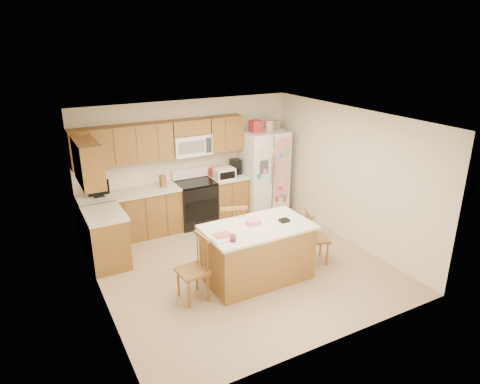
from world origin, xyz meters
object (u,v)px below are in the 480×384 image
refrigerator (263,171)px  windsor_chair_right (315,238)px  windsor_chair_left (194,270)px  windsor_chair_back (232,234)px  stove (195,202)px  island (257,252)px

refrigerator → windsor_chair_right: refrigerator is taller
windsor_chair_left → windsor_chair_right: (2.24, 0.05, -0.03)m
windsor_chair_left → windsor_chair_right: 2.24m
windsor_chair_left → windsor_chair_back: (1.00, 0.72, 0.04)m
stove → refrigerator: size_ratio=0.55×
refrigerator → windsor_chair_right: bearing=-99.4°
island → windsor_chair_back: size_ratio=1.57×
refrigerator → stove: bearing=177.7°
windsor_chair_right → island: bearing=-179.8°
refrigerator → windsor_chair_left: 3.59m
windsor_chair_right → windsor_chair_back: bearing=151.6°
windsor_chair_left → windsor_chair_back: bearing=35.8°
windsor_chair_left → refrigerator: bearing=42.4°
windsor_chair_back → refrigerator: bearing=45.9°
refrigerator → windsor_chair_left: refrigerator is taller
refrigerator → windsor_chair_back: refrigerator is taller
refrigerator → windsor_chair_left: size_ratio=2.05×
island → windsor_chair_back: bearing=98.2°
windsor_chair_back → windsor_chair_right: bearing=-28.4°
stove → windsor_chair_back: size_ratio=1.05×
refrigerator → island: (-1.53, -2.36, -0.46)m
island → windsor_chair_right: bearing=0.2°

